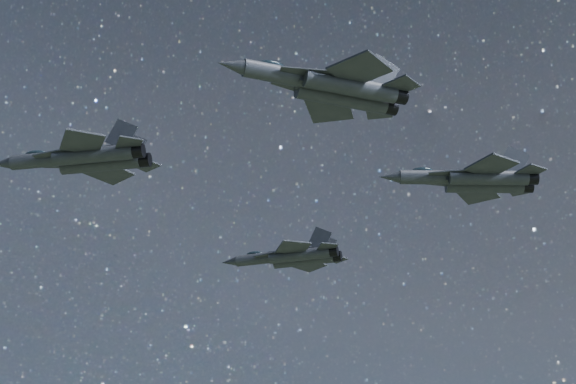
{
  "coord_description": "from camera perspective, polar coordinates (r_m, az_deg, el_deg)",
  "views": [
    {
      "loc": [
        -4.14,
        -78.27,
        121.0
      ],
      "look_at": [
        -0.8,
        0.05,
        158.06
      ],
      "focal_mm": 55.0,
      "sensor_mm": 36.0,
      "label": 1
    }
  ],
  "objects": [
    {
      "name": "jet_lead",
      "position": [
        86.62,
        -13.02,
        2.14
      ],
      "size": [
        16.77,
        11.46,
        4.21
      ],
      "rotation": [
        0.0,
        0.0,
        -0.23
      ],
      "color": "#2C3038"
    },
    {
      "name": "jet_left",
      "position": [
        102.4,
        0.26,
        -4.2
      ],
      "size": [
        15.04,
        10.05,
        3.81
      ],
      "rotation": [
        0.0,
        0.0,
        -0.34
      ],
      "color": "#2C3038"
    },
    {
      "name": "jet_right",
      "position": [
        72.64,
        2.8,
        6.82
      ],
      "size": [
        16.72,
        11.27,
        4.22
      ],
      "rotation": [
        0.0,
        0.0,
        0.3
      ],
      "color": "#2C3038"
    },
    {
      "name": "jet_slot",
      "position": [
        92.93,
        11.89,
        0.8
      ],
      "size": [
        16.79,
        11.95,
        4.28
      ],
      "rotation": [
        0.0,
        0.0,
        -0.02
      ],
      "color": "#2C3038"
    }
  ]
}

